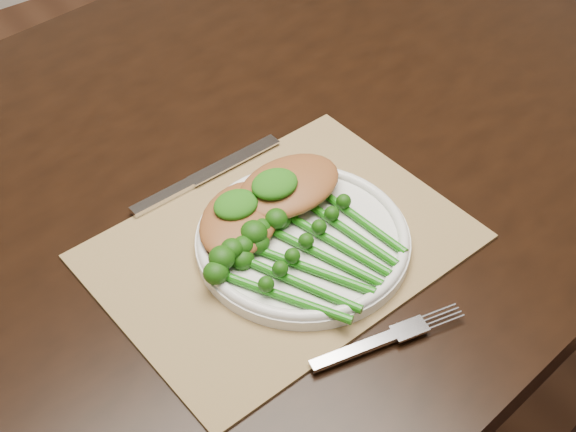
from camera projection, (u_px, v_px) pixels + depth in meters
dining_table at (268, 320)px, 1.30m from camera, size 1.69×1.08×0.75m
placemat at (281, 246)px, 0.90m from camera, size 0.42×0.32×0.00m
dinner_plate at (303, 239)px, 0.89m from camera, size 0.24×0.24×0.02m
knife at (193, 181)px, 0.97m from camera, size 0.21×0.03×0.01m
fork at (398, 334)px, 0.81m from camera, size 0.17×0.05×0.01m
chicken_fillet_left at (240, 219)px, 0.89m from camera, size 0.15×0.14×0.02m
chicken_fillet_right at (289, 186)px, 0.92m from camera, size 0.14×0.10×0.03m
pesto_dollop_left at (236, 205)px, 0.89m from camera, size 0.05×0.04×0.02m
pesto_dollop_right at (275, 184)px, 0.90m from camera, size 0.06×0.05×0.02m
broccolini_bundle at (323, 255)px, 0.86m from camera, size 0.22×0.23×0.04m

